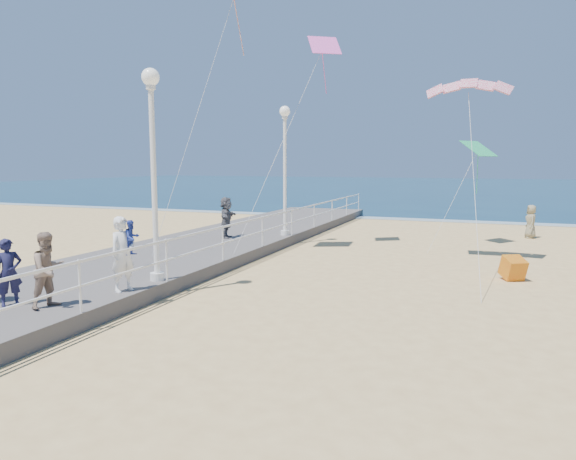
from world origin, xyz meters
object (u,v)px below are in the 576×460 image
(woman_holding_toddler, at_px, (123,254))
(lamp_post_mid, at_px, (153,153))
(lamp_post_far, at_px, (285,157))
(spectator_1, at_px, (49,270))
(beach_walker_c, at_px, (531,222))
(spectator_0, at_px, (9,272))
(spectator_5, at_px, (226,217))
(toddler_held, at_px, (132,238))
(box_kite, at_px, (513,270))

(woman_holding_toddler, bearing_deg, lamp_post_mid, 12.53)
(lamp_post_mid, distance_m, lamp_post_far, 9.00)
(spectator_1, height_order, beach_walker_c, spectator_1)
(lamp_post_mid, xyz_separation_m, beach_walker_c, (9.78, 14.77, -2.90))
(lamp_post_far, distance_m, woman_holding_toddler, 10.50)
(spectator_0, xyz_separation_m, spectator_5, (-0.43, 10.53, 0.11))
(spectator_0, relative_size, spectator_5, 0.86)
(spectator_5, xyz_separation_m, beach_walker_c, (11.71, 7.35, -0.47))
(lamp_post_far, bearing_deg, spectator_5, -140.64)
(spectator_0, height_order, beach_walker_c, spectator_0)
(lamp_post_far, height_order, beach_walker_c, lamp_post_far)
(lamp_post_mid, relative_size, toddler_held, 6.43)
(beach_walker_c, bearing_deg, toddler_held, -41.53)
(box_kite, bearing_deg, lamp_post_far, 127.19)
(lamp_post_mid, bearing_deg, woman_holding_toddler, -92.33)
(box_kite, bearing_deg, woman_holding_toddler, -172.66)
(lamp_post_mid, xyz_separation_m, box_kite, (8.66, 5.19, -3.36))
(toddler_held, bearing_deg, lamp_post_mid, 20.15)
(woman_holding_toddler, relative_size, toddler_held, 2.14)
(woman_holding_toddler, distance_m, spectator_1, 1.76)
(toddler_held, bearing_deg, beach_walker_c, -16.55)
(toddler_held, relative_size, box_kite, 1.38)
(spectator_0, xyz_separation_m, spectator_1, (0.88, 0.22, 0.08))
(woman_holding_toddler, distance_m, beach_walker_c, 18.79)
(lamp_post_far, bearing_deg, box_kite, -23.77)
(box_kite, bearing_deg, spectator_1, -167.95)
(lamp_post_far, height_order, spectator_1, lamp_post_far)
(lamp_post_mid, xyz_separation_m, toddler_held, (0.10, -1.08, -2.00))
(lamp_post_mid, relative_size, beach_walker_c, 3.50)
(toddler_held, distance_m, spectator_1, 2.00)
(lamp_post_mid, xyz_separation_m, spectator_0, (-1.49, -3.11, -2.54))
(spectator_1, distance_m, box_kite, 12.33)
(toddler_held, bearing_deg, lamp_post_far, 15.43)
(spectator_0, relative_size, box_kite, 2.39)
(toddler_held, bearing_deg, spectator_5, 28.25)
(lamp_post_mid, xyz_separation_m, woman_holding_toddler, (-0.05, -1.23, -2.37))
(lamp_post_mid, distance_m, box_kite, 10.64)
(toddler_held, distance_m, spectator_5, 8.75)
(spectator_5, bearing_deg, beach_walker_c, -72.02)
(lamp_post_far, xyz_separation_m, box_kite, (8.66, -3.81, -3.36))
(lamp_post_mid, relative_size, lamp_post_far, 1.00)
(toddler_held, relative_size, spectator_5, 0.50)
(lamp_post_far, distance_m, spectator_1, 12.16)
(woman_holding_toddler, bearing_deg, spectator_0, 157.38)
(lamp_post_far, xyz_separation_m, beach_walker_c, (9.78, 5.77, -2.90))
(woman_holding_toddler, xyz_separation_m, beach_walker_c, (9.83, 16.00, -0.53))
(lamp_post_far, distance_m, box_kite, 10.04)
(lamp_post_far, distance_m, spectator_5, 3.48)
(spectator_5, bearing_deg, lamp_post_far, -64.79)
(woman_holding_toddler, bearing_deg, toddler_held, -30.14)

